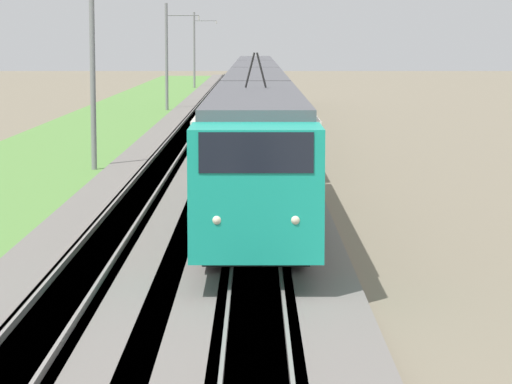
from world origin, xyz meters
TOP-DOWN VIEW (x-y plane):
  - ballast_main at (50.00, 0.00)m, footprint 240.00×4.40m
  - ballast_adjacent at (50.00, -3.81)m, footprint 240.00×4.40m
  - track_main at (50.00, 0.00)m, footprint 240.00×1.57m
  - track_adjacent at (50.00, -3.81)m, footprint 240.00×1.57m
  - grass_verge at (50.00, 5.35)m, footprint 240.00×8.24m
  - passenger_train at (61.49, -3.81)m, footprint 81.62×2.82m
  - catenary_mast_mid at (46.09, 2.71)m, footprint 0.22×2.56m
  - catenary_mast_far at (87.21, 2.70)m, footprint 0.22×2.56m
  - catenary_mast_distant at (128.34, 2.71)m, footprint 0.22×2.56m

SIDE VIEW (x-z plane):
  - grass_verge at x=50.00m, z-range 0.00..0.12m
  - ballast_main at x=50.00m, z-range 0.00..0.30m
  - ballast_adjacent at x=50.00m, z-range 0.00..0.30m
  - track_main at x=50.00m, z-range -0.07..0.38m
  - track_adjacent at x=50.00m, z-range -0.07..0.38m
  - passenger_train at x=61.49m, z-range -0.16..4.84m
  - catenary_mast_far at x=87.21m, z-range 0.14..8.15m
  - catenary_mast_distant at x=128.34m, z-range 0.14..8.35m
  - catenary_mast_mid at x=46.09m, z-range 0.14..8.62m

